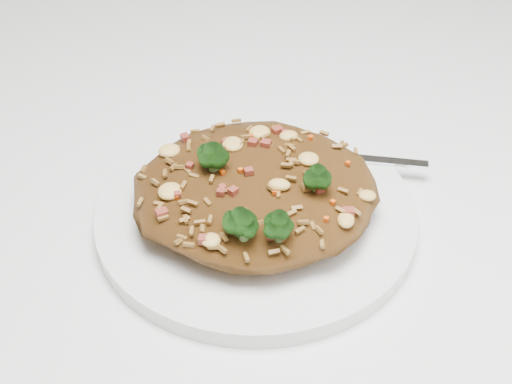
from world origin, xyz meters
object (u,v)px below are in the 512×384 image
Objects in this scene: fried_rice at (256,182)px; fork at (337,156)px; dining_table at (296,254)px; plate at (256,214)px.

fork is (0.07, 0.06, -0.02)m from fried_rice.
dining_table is 7.46× the size of fork.
fried_rice is at bearing -127.96° from fork.
fried_rice is (-0.00, -0.00, 0.03)m from plate.
plate is at bearing 86.85° from fried_rice.
fork reaches higher than dining_table.
fried_rice is at bearing -93.15° from plate.
fried_rice reaches higher than plate.
fork is at bearing 37.85° from fried_rice.
dining_table is 0.11m from fork.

